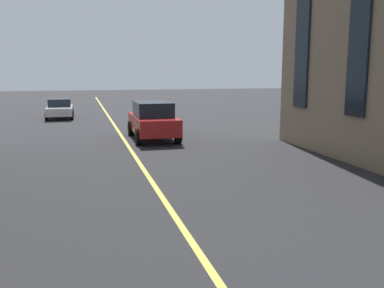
{
  "coord_description": "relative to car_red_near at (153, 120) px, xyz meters",
  "views": [
    {
      "loc": [
        3.1,
        2.08,
        3.42
      ],
      "look_at": [
        12.13,
        -0.3,
        1.81
      ],
      "focal_mm": 40.01,
      "sensor_mm": 36.0,
      "label": 1
    }
  ],
  "objects": [
    {
      "name": "lane_centre_line",
      "position": [
        -4.24,
        1.46,
        -0.96
      ],
      "size": [
        80.0,
        0.16,
        0.01
      ],
      "color": "#D8C64C",
      "rests_on": "ground_plane"
    },
    {
      "name": "car_red_near",
      "position": [
        0.0,
        0.0,
        0.0
      ],
      "size": [
        4.7,
        2.14,
        1.88
      ],
      "color": "#B21E1E",
      "rests_on": "ground_plane"
    },
    {
      "name": "car_silver_mid",
      "position": [
        11.08,
        4.93,
        -0.27
      ],
      "size": [
        3.9,
        1.89,
        1.4
      ],
      "color": "#B7BABF",
      "rests_on": "ground_plane"
    }
  ]
}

